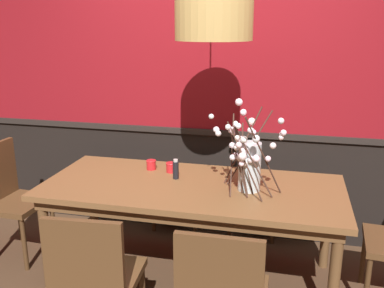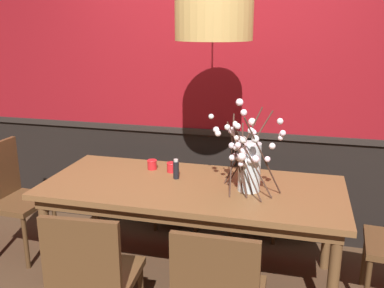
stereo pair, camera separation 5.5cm
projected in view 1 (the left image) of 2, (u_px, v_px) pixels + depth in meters
name	position (u px, v px, depth m)	size (l,w,h in m)	color
ground_plane	(192.00, 276.00, 3.26)	(24.00, 24.00, 0.00)	#4C3321
back_wall	(214.00, 89.00, 3.67)	(6.11, 0.14, 2.63)	black
dining_table	(192.00, 195.00, 3.08)	(2.13, 0.92, 0.74)	brown
chair_far_side_left	(182.00, 171.00, 3.98)	(0.49, 0.43, 0.91)	brown
chair_head_west_end	(10.00, 194.00, 3.44)	(0.41, 0.46, 0.94)	brown
chair_near_side_left	(94.00, 275.00, 2.38)	(0.49, 0.46, 0.89)	brown
chair_far_side_right	(254.00, 178.00, 3.87)	(0.45, 0.42, 0.87)	brown
vase_with_blossoms	(248.00, 161.00, 2.90)	(0.52, 0.57, 0.59)	silver
candle_holder_nearer_center	(151.00, 165.00, 3.37)	(0.08, 0.08, 0.08)	red
candle_holder_nearer_edge	(171.00, 167.00, 3.31)	(0.08, 0.08, 0.08)	red
condiment_bottle	(176.00, 169.00, 3.16)	(0.04, 0.04, 0.15)	black
pendant_lamp	(214.00, 21.00, 2.76)	(0.51, 0.51, 0.89)	tan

